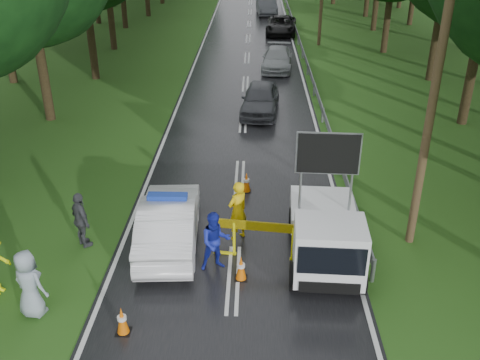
{
  "coord_description": "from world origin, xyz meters",
  "views": [
    {
      "loc": [
        0.49,
        -11.6,
        8.86
      ],
      "look_at": [
        0.09,
        3.33,
        1.3
      ],
      "focal_mm": 40.0,
      "sensor_mm": 36.0,
      "label": 1
    }
  ],
  "objects_px": {
    "officer": "(238,211)",
    "queue_car_fourth": "(267,6)",
    "police_sedan": "(169,222)",
    "queue_car_first": "(260,99)",
    "queue_car_second": "(277,59)",
    "queue_car_third": "(281,25)",
    "work_truck": "(326,234)",
    "barrier": "(263,231)",
    "civilian": "(215,241)"
  },
  "relations": [
    {
      "from": "queue_car_first",
      "to": "officer",
      "type": "bearing_deg",
      "value": -88.51
    },
    {
      "from": "queue_car_fourth",
      "to": "queue_car_first",
      "type": "bearing_deg",
      "value": -95.9
    },
    {
      "from": "queue_car_second",
      "to": "queue_car_fourth",
      "type": "height_order",
      "value": "queue_car_fourth"
    },
    {
      "from": "civilian",
      "to": "queue_car_fourth",
      "type": "xyz_separation_m",
      "value": [
        2.08,
        40.22,
        -0.06
      ]
    },
    {
      "from": "officer",
      "to": "queue_car_fourth",
      "type": "distance_m",
      "value": 38.75
    },
    {
      "from": "work_truck",
      "to": "barrier",
      "type": "bearing_deg",
      "value": 176.9
    },
    {
      "from": "officer",
      "to": "queue_car_fourth",
      "type": "bearing_deg",
      "value": -135.31
    },
    {
      "from": "work_truck",
      "to": "queue_car_first",
      "type": "distance_m",
      "value": 12.46
    },
    {
      "from": "police_sedan",
      "to": "queue_car_first",
      "type": "distance_m",
      "value": 11.82
    },
    {
      "from": "barrier",
      "to": "officer",
      "type": "bearing_deg",
      "value": 134.13
    },
    {
      "from": "barrier",
      "to": "civilian",
      "type": "height_order",
      "value": "civilian"
    },
    {
      "from": "police_sedan",
      "to": "officer",
      "type": "relative_size",
      "value": 2.45
    },
    {
      "from": "civilian",
      "to": "queue_car_first",
      "type": "height_order",
      "value": "civilian"
    },
    {
      "from": "police_sedan",
      "to": "queue_car_first",
      "type": "relative_size",
      "value": 1.1
    },
    {
      "from": "work_truck",
      "to": "civilian",
      "type": "relative_size",
      "value": 2.56
    },
    {
      "from": "work_truck",
      "to": "queue_car_second",
      "type": "bearing_deg",
      "value": 94.54
    },
    {
      "from": "barrier",
      "to": "queue_car_third",
      "type": "height_order",
      "value": "queue_car_third"
    },
    {
      "from": "queue_car_second",
      "to": "officer",
      "type": "bearing_deg",
      "value": -90.6
    },
    {
      "from": "work_truck",
      "to": "officer",
      "type": "height_order",
      "value": "work_truck"
    },
    {
      "from": "officer",
      "to": "queue_car_second",
      "type": "xyz_separation_m",
      "value": [
        1.85,
        19.31,
        -0.31
      ]
    },
    {
      "from": "queue_car_second",
      "to": "barrier",
      "type": "bearing_deg",
      "value": -88.23
    },
    {
      "from": "officer",
      "to": "queue_car_third",
      "type": "xyz_separation_m",
      "value": [
        2.55,
        29.88,
        -0.26
      ]
    },
    {
      "from": "officer",
      "to": "queue_car_third",
      "type": "height_order",
      "value": "officer"
    },
    {
      "from": "queue_car_third",
      "to": "barrier",
      "type": "bearing_deg",
      "value": -88.72
    },
    {
      "from": "officer",
      "to": "civilian",
      "type": "relative_size",
      "value": 1.1
    },
    {
      "from": "queue_car_second",
      "to": "queue_car_fourth",
      "type": "distance_m",
      "value": 19.42
    },
    {
      "from": "police_sedan",
      "to": "civilian",
      "type": "xyz_separation_m",
      "value": [
        1.43,
        -1.16,
        0.11
      ]
    },
    {
      "from": "queue_car_second",
      "to": "police_sedan",
      "type": "bearing_deg",
      "value": -96.17
    },
    {
      "from": "queue_car_first",
      "to": "queue_car_fourth",
      "type": "relative_size",
      "value": 0.87
    },
    {
      "from": "police_sedan",
      "to": "queue_car_second",
      "type": "xyz_separation_m",
      "value": [
        3.83,
        19.64,
        -0.12
      ]
    },
    {
      "from": "police_sedan",
      "to": "officer",
      "type": "height_order",
      "value": "officer"
    },
    {
      "from": "officer",
      "to": "civilian",
      "type": "height_order",
      "value": "officer"
    },
    {
      "from": "queue_car_fourth",
      "to": "work_truck",
      "type": "bearing_deg",
      "value": -92.95
    },
    {
      "from": "police_sedan",
      "to": "barrier",
      "type": "relative_size",
      "value": 1.64
    },
    {
      "from": "queue_car_second",
      "to": "queue_car_third",
      "type": "relative_size",
      "value": 0.89
    },
    {
      "from": "civilian",
      "to": "queue_car_fourth",
      "type": "bearing_deg",
      "value": 71.74
    },
    {
      "from": "queue_car_first",
      "to": "queue_car_second",
      "type": "height_order",
      "value": "queue_car_first"
    },
    {
      "from": "police_sedan",
      "to": "queue_car_second",
      "type": "distance_m",
      "value": 20.02
    },
    {
      "from": "barrier",
      "to": "queue_car_first",
      "type": "xyz_separation_m",
      "value": [
        0.0,
        12.16,
        -0.17
      ]
    },
    {
      "from": "work_truck",
      "to": "queue_car_third",
      "type": "height_order",
      "value": "work_truck"
    },
    {
      "from": "work_truck",
      "to": "barrier",
      "type": "xyz_separation_m",
      "value": [
        -1.71,
        0.18,
        -0.04
      ]
    },
    {
      "from": "work_truck",
      "to": "queue_car_fourth",
      "type": "bearing_deg",
      "value": 94.17
    },
    {
      "from": "queue_car_fourth",
      "to": "police_sedan",
      "type": "bearing_deg",
      "value": -99.42
    },
    {
      "from": "queue_car_second",
      "to": "queue_car_fourth",
      "type": "relative_size",
      "value": 0.9
    },
    {
      "from": "officer",
      "to": "civilian",
      "type": "bearing_deg",
      "value": 26.71
    },
    {
      "from": "police_sedan",
      "to": "queue_car_first",
      "type": "xyz_separation_m",
      "value": [
        2.73,
        11.5,
        -0.04
      ]
    },
    {
      "from": "work_truck",
      "to": "queue_car_first",
      "type": "bearing_deg",
      "value": 100.72
    },
    {
      "from": "queue_car_second",
      "to": "queue_car_fourth",
      "type": "bearing_deg",
      "value": 95.8
    },
    {
      "from": "police_sedan",
      "to": "queue_car_fourth",
      "type": "bearing_deg",
      "value": -98.62
    },
    {
      "from": "queue_car_first",
      "to": "queue_car_third",
      "type": "xyz_separation_m",
      "value": [
        1.8,
        18.72,
        -0.03
      ]
    }
  ]
}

